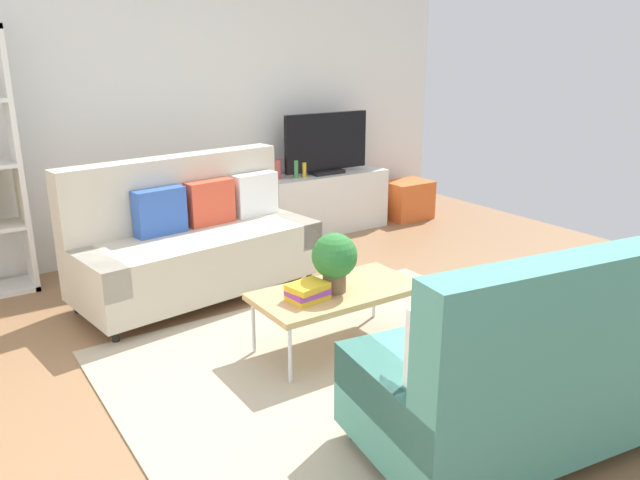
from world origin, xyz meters
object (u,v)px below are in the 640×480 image
object	(u,v)px
table_book_0	(308,297)
bottle_1	(304,170)
couch_green	(548,363)
storage_trunk	(407,200)
potted_plant	(335,258)
vase_0	(276,169)
couch_beige	(194,241)
tv_console	(325,202)
tv	(326,144)
bottle_0	(296,169)
coffee_table	(337,293)

from	to	relation	value
table_book_0	bottle_1	xyz separation A→B (m)	(1.45, 2.34, 0.28)
couch_green	bottle_1	xyz separation A→B (m)	(0.92, 3.72, 0.28)
storage_trunk	potted_plant	bearing A→B (deg)	-139.33
storage_trunk	vase_0	xyz separation A→B (m)	(-1.68, 0.15, 0.52)
bottle_1	couch_beige	bearing A→B (deg)	-151.28
couch_beige	tv_console	distance (m)	2.10
couch_beige	tv	bearing A→B (deg)	-162.50
bottle_0	bottle_1	world-z (taller)	bottle_0
couch_green	tv_console	bearing A→B (deg)	80.04
tv_console	vase_0	distance (m)	0.72
tv_console	tv	size ratio (longest dim) A/B	1.40
couch_green	vase_0	distance (m)	3.87
tv_console	table_book_0	distance (m)	2.95
couch_green	potted_plant	world-z (taller)	couch_green
couch_beige	bottle_0	distance (m)	1.76
tv_console	potted_plant	bearing A→B (deg)	-122.93
potted_plant	table_book_0	bearing A→B (deg)	-174.47
couch_green	table_book_0	size ratio (longest dim) A/B	8.33
bottle_0	table_book_0	bearing A→B (deg)	-120.04
potted_plant	bottle_1	size ratio (longest dim) A/B	2.55
couch_beige	tv	xyz separation A→B (m)	(1.89, 0.90, 0.50)
couch_beige	table_book_0	distance (m)	1.47
tv_console	vase_0	bearing A→B (deg)	175.07
storage_trunk	vase_0	bearing A→B (deg)	174.90
coffee_table	bottle_0	bearing A→B (deg)	64.42
bottle_0	potted_plant	bearing A→B (deg)	-116.08
vase_0	bottle_0	distance (m)	0.21
couch_beige	bottle_0	xyz separation A→B (m)	(1.50, 0.88, 0.28)
couch_beige	potted_plant	size ratio (longest dim) A/B	5.11
couch_beige	table_book_0	size ratio (longest dim) A/B	8.32
tv_console	table_book_0	bearing A→B (deg)	-126.26
potted_plant	couch_beige	bearing A→B (deg)	104.20
couch_beige	tv_console	world-z (taller)	couch_beige
storage_trunk	tv	bearing A→B (deg)	175.84
couch_green	tv	xyz separation A→B (m)	(1.22, 3.74, 0.51)
bottle_1	table_book_0	bearing A→B (deg)	-121.84
coffee_table	bottle_1	bearing A→B (deg)	62.43
couch_beige	storage_trunk	distance (m)	3.11
couch_beige	bottle_1	xyz separation A→B (m)	(1.60, 0.88, 0.26)
couch_green	potted_plant	bearing A→B (deg)	110.45
couch_beige	tv	world-z (taller)	tv
tv	storage_trunk	xyz separation A→B (m)	(1.10, -0.08, -0.73)
bottle_1	coffee_table	bearing A→B (deg)	-117.57
couch_green	bottle_1	distance (m)	3.84
coffee_table	tv	xyz separation A→B (m)	(1.49, 2.32, 0.56)
tv	potted_plant	xyz separation A→B (m)	(-1.53, -2.34, -0.31)
vase_0	storage_trunk	bearing A→B (deg)	-5.10
coffee_table	tv_console	world-z (taller)	tv_console
vase_0	tv	bearing A→B (deg)	-6.88
coffee_table	tv_console	size ratio (longest dim) A/B	0.79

